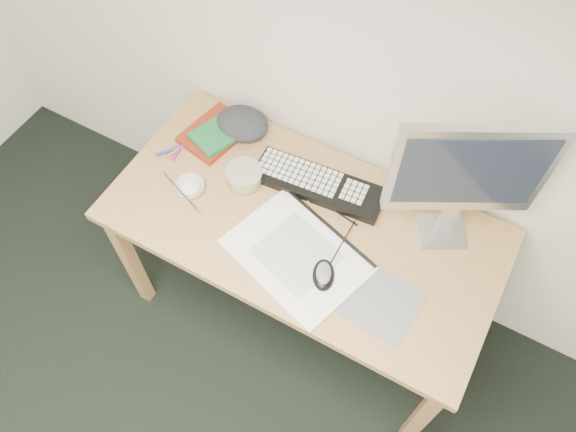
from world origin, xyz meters
name	(u,v)px	position (x,y,z in m)	size (l,w,h in m)	color
desk	(303,234)	(0.12, 1.43, 0.67)	(1.40, 0.70, 0.75)	tan
mousepad	(380,302)	(0.48, 1.28, 0.75)	(0.24, 0.22, 0.00)	gray
sketchpad	(297,255)	(0.16, 1.30, 0.76)	(0.46, 0.33, 0.01)	white
keyboard	(319,185)	(0.09, 1.59, 0.76)	(0.49, 0.16, 0.03)	black
monitor	(468,174)	(0.56, 1.63, 1.09)	(0.43, 0.25, 0.55)	silver
mouse	(324,273)	(0.28, 1.27, 0.78)	(0.07, 0.12, 0.04)	black
rice_bowl	(190,188)	(-0.31, 1.35, 0.77)	(0.11, 0.11, 0.03)	white
chopsticks	(180,191)	(-0.32, 1.31, 0.79)	(0.02, 0.02, 0.21)	#A9A9AB
fruit_tub	(244,176)	(-0.15, 1.48, 0.78)	(0.14, 0.14, 0.07)	#E7E551
book_red	(215,133)	(-0.37, 1.61, 0.76)	(0.19, 0.25, 0.02)	maroon
book_green	(219,133)	(-0.35, 1.61, 0.78)	(0.14, 0.20, 0.02)	#1A6832
cloth_lump	(242,124)	(-0.29, 1.69, 0.79)	(0.17, 0.15, 0.07)	#212428
pencil_pink	(316,218)	(0.15, 1.47, 0.75)	(0.01, 0.01, 0.20)	pink
pencil_tan	(316,215)	(0.14, 1.48, 0.75)	(0.01, 0.01, 0.19)	tan
pencil_black	(338,213)	(0.21, 1.52, 0.75)	(0.01, 0.01, 0.17)	black
marker_blue	(174,149)	(-0.47, 1.48, 0.76)	(0.01, 0.01, 0.14)	#1E34A2
marker_orange	(180,148)	(-0.45, 1.49, 0.76)	(0.01, 0.01, 0.14)	#C46F17
marker_purple	(180,147)	(-0.45, 1.49, 0.76)	(0.01, 0.01, 0.13)	#802790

